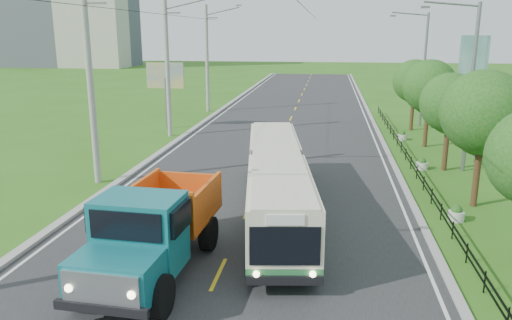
% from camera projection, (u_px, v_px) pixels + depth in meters
% --- Properties ---
extents(ground, '(240.00, 240.00, 0.00)m').
position_uv_depth(ground, '(219.00, 275.00, 15.84)').
color(ground, '#2E6217').
rests_on(ground, ground).
extents(road, '(14.00, 120.00, 0.02)m').
position_uv_depth(road, '(280.00, 142.00, 35.01)').
color(road, '#28282B').
rests_on(road, ground).
extents(curb_left, '(0.40, 120.00, 0.15)m').
position_uv_depth(curb_left, '(181.00, 138.00, 36.00)').
color(curb_left, '#9E9E99').
rests_on(curb_left, ground).
extents(curb_right, '(0.30, 120.00, 0.10)m').
position_uv_depth(curb_right, '(384.00, 145.00, 34.01)').
color(curb_right, '#9E9E99').
rests_on(curb_right, ground).
extents(edge_line_left, '(0.12, 120.00, 0.00)m').
position_uv_depth(edge_line_left, '(188.00, 139.00, 35.93)').
color(edge_line_left, silver).
rests_on(edge_line_left, road).
extents(edge_line_right, '(0.12, 120.00, 0.00)m').
position_uv_depth(edge_line_right, '(377.00, 145.00, 34.08)').
color(edge_line_right, silver).
rests_on(edge_line_right, road).
extents(centre_dash, '(0.12, 2.20, 0.00)m').
position_uv_depth(centre_dash, '(219.00, 274.00, 15.83)').
color(centre_dash, yellow).
rests_on(centre_dash, road).
extents(railing_right, '(0.04, 40.00, 0.60)m').
position_uv_depth(railing_right, '(411.00, 164.00, 28.07)').
color(railing_right, black).
rests_on(railing_right, ground).
extents(pole_near, '(3.51, 0.32, 10.00)m').
position_uv_depth(pole_near, '(91.00, 82.00, 24.36)').
color(pole_near, gray).
rests_on(pole_near, ground).
extents(pole_mid, '(3.51, 0.32, 10.00)m').
position_uv_depth(pole_mid, '(168.00, 67.00, 35.86)').
color(pole_mid, gray).
rests_on(pole_mid, ground).
extents(pole_far, '(3.51, 0.32, 10.00)m').
position_uv_depth(pole_far, '(207.00, 58.00, 47.37)').
color(pole_far, gray).
rests_on(pole_far, ground).
extents(tree_third, '(3.60, 3.62, 6.00)m').
position_uv_depth(tree_third, '(484.00, 116.00, 21.28)').
color(tree_third, '#382314').
rests_on(tree_third, ground).
extents(tree_fourth, '(3.24, 3.31, 5.40)m').
position_uv_depth(tree_fourth, '(450.00, 106.00, 27.14)').
color(tree_fourth, '#382314').
rests_on(tree_fourth, ground).
extents(tree_fifth, '(3.48, 3.52, 5.80)m').
position_uv_depth(tree_fifth, '(430.00, 89.00, 32.82)').
color(tree_fifth, '#382314').
rests_on(tree_fifth, ground).
extents(tree_back, '(3.30, 3.36, 5.50)m').
position_uv_depth(tree_back, '(415.00, 83.00, 38.62)').
color(tree_back, '#382314').
rests_on(tree_back, ground).
extents(streetlight_mid, '(3.02, 0.20, 9.07)m').
position_uv_depth(streetlight_mid, '(469.00, 82.00, 26.57)').
color(streetlight_mid, slate).
rests_on(streetlight_mid, ground).
extents(streetlight_far, '(3.02, 0.20, 9.07)m').
position_uv_depth(streetlight_far, '(422.00, 65.00, 39.99)').
color(streetlight_far, slate).
rests_on(streetlight_far, ground).
extents(planter_near, '(0.64, 0.64, 0.67)m').
position_uv_depth(planter_near, '(456.00, 214.00, 20.32)').
color(planter_near, silver).
rests_on(planter_near, ground).
extents(planter_mid, '(0.64, 0.64, 0.67)m').
position_uv_depth(planter_mid, '(422.00, 164.00, 27.99)').
color(planter_mid, silver).
rests_on(planter_mid, ground).
extents(planter_far, '(0.64, 0.64, 0.67)m').
position_uv_depth(planter_far, '(402.00, 136.00, 35.66)').
color(planter_far, silver).
rests_on(planter_far, ground).
extents(billboard_left, '(3.00, 0.20, 5.20)m').
position_uv_depth(billboard_left, '(165.00, 80.00, 39.21)').
color(billboard_left, slate).
rests_on(billboard_left, ground).
extents(billboard_right, '(0.24, 6.00, 7.30)m').
position_uv_depth(billboard_right, '(472.00, 67.00, 31.98)').
color(billboard_right, slate).
rests_on(billboard_right, ground).
extents(apartment_far, '(24.00, 14.00, 26.00)m').
position_uv_depth(apartment_far, '(30.00, 12.00, 138.81)').
color(apartment_far, '#B7B2A3').
rests_on(apartment_far, ground).
extents(bus, '(4.13, 13.99, 2.67)m').
position_uv_depth(bus, '(276.00, 178.00, 20.63)').
color(bus, '#2C703C').
rests_on(bus, ground).
extents(dump_truck, '(3.01, 6.97, 2.87)m').
position_uv_depth(dump_truck, '(153.00, 225.00, 15.54)').
color(dump_truck, '#136A73').
rests_on(dump_truck, ground).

